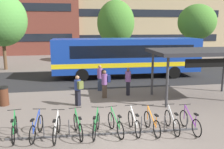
% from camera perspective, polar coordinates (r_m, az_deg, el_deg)
% --- Properties ---
extents(ground, '(200.00, 200.00, 0.00)m').
position_cam_1_polar(ground, '(9.90, 4.20, -13.75)').
color(ground, '#6B605B').
extents(bus_lane_asphalt, '(80.00, 7.20, 0.01)m').
position_cam_1_polar(bus_lane_asphalt, '(19.73, -2.77, -0.75)').
color(bus_lane_asphalt, '#232326').
rests_on(bus_lane_asphalt, ground).
extents(city_bus, '(12.07, 2.75, 3.20)m').
position_cam_1_polar(city_bus, '(19.77, 3.34, 4.48)').
color(city_bus, '#14389E').
rests_on(city_bus, ground).
extents(bike_rack, '(7.64, 0.36, 0.70)m').
position_cam_1_polar(bike_rack, '(9.68, -1.46, -13.72)').
color(bike_rack, '#47474C').
rests_on(bike_rack, ground).
extents(parked_bicycle_green_0, '(0.52, 1.71, 0.99)m').
position_cam_1_polar(parked_bicycle_green_0, '(9.99, -22.38, -11.98)').
color(parked_bicycle_green_0, black).
rests_on(parked_bicycle_green_0, ground).
extents(parked_bicycle_blue_1, '(0.52, 1.71, 0.99)m').
position_cam_1_polar(parked_bicycle_blue_1, '(9.78, -17.66, -12.16)').
color(parked_bicycle_blue_1, black).
rests_on(parked_bicycle_blue_1, ground).
extents(parked_bicycle_white_2, '(0.52, 1.72, 0.99)m').
position_cam_1_polar(parked_bicycle_white_2, '(9.51, -13.13, -12.60)').
color(parked_bicycle_white_2, black).
rests_on(parked_bicycle_white_2, ground).
extents(parked_bicycle_green_3, '(0.52, 1.70, 0.99)m').
position_cam_1_polar(parked_bicycle_green_3, '(9.57, -8.16, -12.23)').
color(parked_bicycle_green_3, black).
rests_on(parked_bicycle_green_3, ground).
extents(parked_bicycle_green_4, '(0.60, 1.69, 0.99)m').
position_cam_1_polar(parked_bicycle_green_4, '(9.56, -3.81, -12.15)').
color(parked_bicycle_green_4, black).
rests_on(parked_bicycle_green_4, ground).
extents(parked_bicycle_green_5, '(0.55, 1.70, 0.99)m').
position_cam_1_polar(parked_bicycle_green_5, '(9.64, 0.85, -11.91)').
color(parked_bicycle_green_5, black).
rests_on(parked_bicycle_green_5, ground).
extents(parked_bicycle_white_6, '(0.52, 1.72, 0.99)m').
position_cam_1_polar(parked_bicycle_white_6, '(9.81, 5.28, -11.54)').
color(parked_bicycle_white_6, black).
rests_on(parked_bicycle_white_6, ground).
extents(parked_bicycle_orange_7, '(0.52, 1.72, 0.99)m').
position_cam_1_polar(parked_bicycle_orange_7, '(9.89, 9.55, -11.46)').
color(parked_bicycle_orange_7, black).
rests_on(parked_bicycle_orange_7, ground).
extents(parked_bicycle_silver_8, '(0.52, 1.72, 0.99)m').
position_cam_1_polar(parked_bicycle_silver_8, '(10.18, 14.18, -10.98)').
color(parked_bicycle_silver_8, black).
rests_on(parked_bicycle_silver_8, ground).
extents(parked_bicycle_purple_9, '(0.52, 1.72, 0.99)m').
position_cam_1_polar(parked_bicycle_purple_9, '(10.35, 18.20, -10.84)').
color(parked_bicycle_purple_9, black).
rests_on(parked_bicycle_purple_9, ground).
extents(transit_shelter, '(5.61, 3.18, 2.89)m').
position_cam_1_polar(transit_shelter, '(14.50, 20.49, 4.83)').
color(transit_shelter, '#38383D').
rests_on(transit_shelter, ground).
extents(commuter_grey_pack_0, '(0.37, 0.54, 1.71)m').
position_cam_1_polar(commuter_grey_pack_0, '(14.67, 3.86, -1.18)').
color(commuter_grey_pack_0, black).
rests_on(commuter_grey_pack_0, ground).
extents(commuter_navy_pack_1, '(0.52, 0.34, 1.66)m').
position_cam_1_polar(commuter_navy_pack_1, '(14.09, -1.67, -1.84)').
color(commuter_navy_pack_1, '#47382D').
rests_on(commuter_navy_pack_1, ground).
extents(commuter_olive_pack_2, '(0.55, 0.60, 1.66)m').
position_cam_1_polar(commuter_olive_pack_2, '(12.78, -8.17, -3.34)').
color(commuter_olive_pack_2, black).
rests_on(commuter_olive_pack_2, ground).
extents(commuter_black_pack_3, '(0.59, 0.45, 1.72)m').
position_cam_1_polar(commuter_black_pack_3, '(15.63, -2.81, -0.36)').
color(commuter_black_pack_3, '#2D3851').
rests_on(commuter_black_pack_3, ground).
extents(trash_bin, '(0.55, 0.55, 1.03)m').
position_cam_1_polar(trash_bin, '(14.12, -24.60, -4.71)').
color(trash_bin, '#4C2819').
rests_on(trash_bin, ground).
extents(street_tree_0, '(3.93, 3.93, 6.44)m').
position_cam_1_polar(street_tree_0, '(26.93, 19.70, 11.75)').
color(street_tree_0, brown).
rests_on(street_tree_0, ground).
extents(street_tree_1, '(4.25, 4.25, 7.08)m').
position_cam_1_polar(street_tree_1, '(27.71, 0.91, 12.25)').
color(street_tree_1, brown).
rests_on(street_tree_1, ground).
extents(street_tree_2, '(4.70, 4.70, 7.34)m').
position_cam_1_polar(street_tree_2, '(25.29, -25.00, 11.86)').
color(street_tree_2, brown).
rests_on(street_tree_2, ground).
extents(building_centre_block, '(16.40, 12.47, 17.48)m').
position_cam_1_polar(building_centre_block, '(49.04, -5.21, 16.89)').
color(building_centre_block, brown).
rests_on(building_centre_block, ground).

